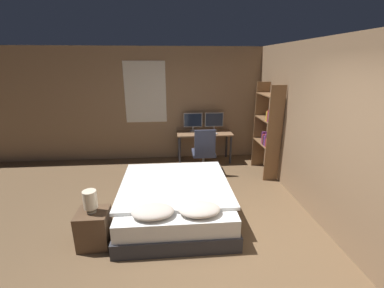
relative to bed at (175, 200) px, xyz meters
name	(u,v)px	position (x,y,z in m)	size (l,w,h in m)	color
ground_plane	(214,266)	(0.44, -1.15, -0.26)	(20.00, 20.00, 0.00)	brown
wall_back	(189,104)	(0.42, 2.67, 1.10)	(12.00, 0.08, 2.70)	#8E7051
wall_side_right	(306,125)	(2.19, 0.35, 1.09)	(0.06, 12.00, 2.70)	#8E7051
bed	(175,200)	(0.00, 0.00, 0.00)	(1.71, 1.96, 0.59)	#2D2D33
nightstand	(94,228)	(-1.10, -0.61, -0.01)	(0.40, 0.39, 0.50)	brown
bedside_lamp	(90,200)	(-1.10, -0.61, 0.42)	(0.17, 0.17, 0.30)	gray
desk	(204,137)	(0.77, 2.32, 0.36)	(1.32, 0.57, 0.72)	#846042
monitor_left	(193,121)	(0.50, 2.50, 0.72)	(0.45, 0.16, 0.45)	#B7B7BC
monitor_right	(214,120)	(1.03, 2.50, 0.72)	(0.45, 0.16, 0.45)	#B7B7BC
keyboard	(205,134)	(0.77, 2.14, 0.47)	(0.35, 0.13, 0.02)	#B7B7BC
computer_mouse	(216,134)	(1.03, 2.14, 0.48)	(0.07, 0.05, 0.04)	#B7B7BC
office_chair	(204,155)	(0.67, 1.64, 0.15)	(0.52, 0.52, 1.01)	black
bookshelf	(269,128)	(1.99, 1.42, 0.78)	(0.30, 0.82, 1.94)	brown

